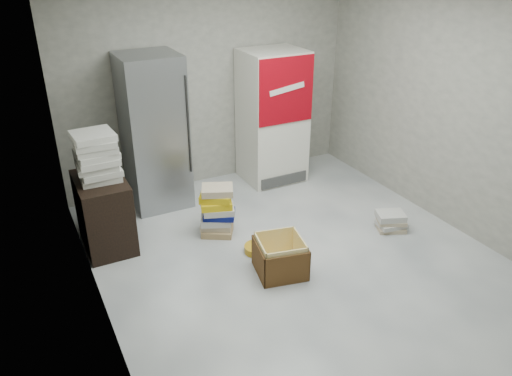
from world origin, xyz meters
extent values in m
plane|color=silver|center=(0.00, 0.00, 0.00)|extent=(5.00, 5.00, 0.00)
cube|color=#A5A194|center=(0.00, 2.50, 1.40)|extent=(4.00, 0.04, 2.80)
cube|color=#A5A194|center=(-2.00, 0.00, 1.40)|extent=(0.04, 5.00, 2.80)
cube|color=#A5A194|center=(2.00, 0.00, 1.40)|extent=(0.04, 5.00, 2.80)
cube|color=#95989C|center=(-0.90, 2.13, 0.95)|extent=(0.70, 0.70, 1.90)
cylinder|color=#333333|center=(-0.58, 1.77, 1.10)|extent=(0.02, 0.02, 1.19)
cube|color=silver|center=(0.75, 2.13, 0.90)|extent=(0.80, 0.70, 1.80)
cube|color=#9A040F|center=(0.75, 1.77, 1.35)|extent=(0.78, 0.02, 0.85)
cube|color=white|center=(0.75, 1.75, 1.38)|extent=(0.50, 0.01, 0.14)
cube|color=#3F3F3F|center=(0.75, 1.77, 0.10)|extent=(0.70, 0.02, 0.15)
cube|color=black|center=(-1.73, 1.40, 0.40)|extent=(0.50, 0.80, 0.80)
cube|color=beige|center=(-1.72, 1.41, 0.83)|extent=(0.41, 0.41, 0.06)
cube|color=beige|center=(-1.71, 1.40, 0.90)|extent=(0.41, 0.41, 0.06)
cube|color=beige|center=(-1.73, 1.41, 0.96)|extent=(0.42, 0.42, 0.06)
cube|color=beige|center=(-1.72, 1.39, 1.03)|extent=(0.41, 0.41, 0.06)
cube|color=beige|center=(-1.72, 1.40, 1.09)|extent=(0.42, 0.42, 0.06)
cube|color=beige|center=(-1.71, 1.40, 1.16)|extent=(0.42, 0.42, 0.06)
cube|color=beige|center=(-1.72, 1.39, 1.22)|extent=(0.42, 0.42, 0.06)
cube|color=beige|center=(-1.73, 1.39, 1.29)|extent=(0.42, 0.42, 0.06)
cube|color=#A08256|center=(-0.56, 1.04, 0.04)|extent=(0.44, 0.41, 0.07)
cube|color=tan|center=(-0.56, 1.08, 0.11)|extent=(0.43, 0.40, 0.07)
cube|color=#B7B4AF|center=(-0.56, 1.06, 0.18)|extent=(0.43, 0.39, 0.08)
cube|color=navy|center=(-0.53, 1.05, 0.25)|extent=(0.43, 0.41, 0.06)
cube|color=#B7B4AF|center=(-0.53, 1.04, 0.31)|extent=(0.42, 0.37, 0.07)
cube|color=gold|center=(-0.56, 1.06, 0.39)|extent=(0.41, 0.37, 0.08)
cube|color=gold|center=(-0.55, 1.07, 0.47)|extent=(0.44, 0.41, 0.08)
cube|color=tan|center=(-0.53, 1.06, 0.55)|extent=(0.42, 0.39, 0.08)
cube|color=tan|center=(1.29, 0.20, 0.02)|extent=(0.39, 0.35, 0.05)
cube|color=#B7B4AF|center=(1.29, 0.20, 0.07)|extent=(0.36, 0.30, 0.05)
cube|color=tan|center=(1.29, 0.21, 0.12)|extent=(0.39, 0.36, 0.04)
cube|color=#B7B4AF|center=(1.28, 0.21, 0.18)|extent=(0.38, 0.34, 0.07)
cube|color=yellow|center=(-0.28, 0.07, 0.01)|extent=(0.53, 0.53, 0.01)
cube|color=brown|center=(-0.24, 0.29, 0.17)|extent=(0.47, 0.11, 0.34)
cube|color=brown|center=(-0.33, -0.16, 0.17)|extent=(0.47, 0.11, 0.34)
cube|color=brown|center=(-0.51, 0.11, 0.17)|extent=(0.11, 0.47, 0.34)
cube|color=brown|center=(-0.06, 0.02, 0.17)|extent=(0.11, 0.47, 0.34)
cube|color=yellow|center=(-0.24, 0.27, 0.19)|extent=(0.43, 0.10, 0.38)
cube|color=yellow|center=(-0.33, -0.14, 0.19)|extent=(0.43, 0.10, 0.38)
cube|color=yellow|center=(-0.49, 0.11, 0.19)|extent=(0.10, 0.43, 0.38)
cube|color=yellow|center=(-0.08, 0.02, 0.19)|extent=(0.10, 0.43, 0.38)
cylinder|color=#BB8816|center=(-0.32, 0.50, 0.04)|extent=(0.32, 0.32, 0.07)
camera|label=1|loc=(-2.43, -3.57, 3.03)|focal=35.00mm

